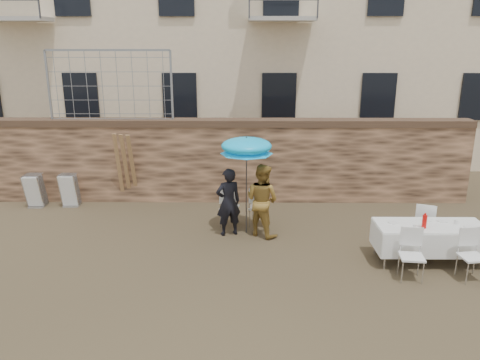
{
  "coord_description": "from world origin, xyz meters",
  "views": [
    {
      "loc": [
        0.49,
        -7.27,
        4.22
      ],
      "look_at": [
        0.4,
        2.2,
        1.4
      ],
      "focal_mm": 35.0,
      "sensor_mm": 36.0,
      "label": 1
    }
  ],
  "objects_px": {
    "woman_dress": "(262,200)",
    "table_chair_front_left": "(412,255)",
    "umbrella": "(247,149)",
    "chair_stack_right": "(71,188)",
    "couple_chair_left": "(229,206)",
    "man_suit": "(228,202)",
    "soda_bottle": "(424,222)",
    "banquet_table": "(431,227)",
    "table_chair_front_right": "(473,256)",
    "couple_chair_right": "(259,206)",
    "chair_stack_left": "(38,188)",
    "table_chair_back": "(425,224)"
  },
  "relations": [
    {
      "from": "banquet_table",
      "to": "chair_stack_right",
      "type": "bearing_deg",
      "value": 158.43
    },
    {
      "from": "man_suit",
      "to": "soda_bottle",
      "type": "height_order",
      "value": "man_suit"
    },
    {
      "from": "man_suit",
      "to": "umbrella",
      "type": "bearing_deg",
      "value": 174.22
    },
    {
      "from": "table_chair_front_left",
      "to": "table_chair_front_right",
      "type": "distance_m",
      "value": 1.1
    },
    {
      "from": "banquet_table",
      "to": "couple_chair_left",
      "type": "bearing_deg",
      "value": 155.14
    },
    {
      "from": "banquet_table",
      "to": "chair_stack_left",
      "type": "relative_size",
      "value": 2.28
    },
    {
      "from": "couple_chair_left",
      "to": "couple_chair_right",
      "type": "xyz_separation_m",
      "value": [
        0.7,
        0.0,
        0.0
      ]
    },
    {
      "from": "woman_dress",
      "to": "table_chair_front_left",
      "type": "xyz_separation_m",
      "value": [
        2.66,
        -2.06,
        -0.35
      ]
    },
    {
      "from": "couple_chair_right",
      "to": "soda_bottle",
      "type": "bearing_deg",
      "value": 161.25
    },
    {
      "from": "table_chair_front_left",
      "to": "umbrella",
      "type": "bearing_deg",
      "value": 151.09
    },
    {
      "from": "umbrella",
      "to": "table_chair_back",
      "type": "distance_m",
      "value": 4.14
    },
    {
      "from": "couple_chair_right",
      "to": "table_chair_front_left",
      "type": "relative_size",
      "value": 1.0
    },
    {
      "from": "woman_dress",
      "to": "chair_stack_right",
      "type": "distance_m",
      "value": 5.38
    },
    {
      "from": "table_chair_front_left",
      "to": "table_chair_back",
      "type": "bearing_deg",
      "value": 69.44
    },
    {
      "from": "woman_dress",
      "to": "couple_chair_left",
      "type": "height_order",
      "value": "woman_dress"
    },
    {
      "from": "chair_stack_left",
      "to": "chair_stack_right",
      "type": "xyz_separation_m",
      "value": [
        0.9,
        0.0,
        0.0
      ]
    },
    {
      "from": "man_suit",
      "to": "table_chair_front_right",
      "type": "height_order",
      "value": "man_suit"
    },
    {
      "from": "chair_stack_left",
      "to": "couple_chair_right",
      "type": "bearing_deg",
      "value": -13.52
    },
    {
      "from": "table_chair_front_right",
      "to": "soda_bottle",
      "type": "bearing_deg",
      "value": 131.11
    },
    {
      "from": "umbrella",
      "to": "couple_chair_right",
      "type": "xyz_separation_m",
      "value": [
        0.3,
        0.45,
        -1.49
      ]
    },
    {
      "from": "soda_bottle",
      "to": "table_chair_front_left",
      "type": "height_order",
      "value": "soda_bottle"
    },
    {
      "from": "umbrella",
      "to": "banquet_table",
      "type": "bearing_deg",
      "value": -21.31
    },
    {
      "from": "man_suit",
      "to": "soda_bottle",
      "type": "xyz_separation_m",
      "value": [
        3.81,
        -1.46,
        0.13
      ]
    },
    {
      "from": "umbrella",
      "to": "soda_bottle",
      "type": "bearing_deg",
      "value": -24.56
    },
    {
      "from": "umbrella",
      "to": "soda_bottle",
      "type": "height_order",
      "value": "umbrella"
    },
    {
      "from": "chair_stack_right",
      "to": "chair_stack_left",
      "type": "bearing_deg",
      "value": 180.0
    },
    {
      "from": "woman_dress",
      "to": "umbrella",
      "type": "distance_m",
      "value": 1.2
    },
    {
      "from": "woman_dress",
      "to": "umbrella",
      "type": "xyz_separation_m",
      "value": [
        -0.35,
        0.1,
        1.14
      ]
    },
    {
      "from": "umbrella",
      "to": "chair_stack_right",
      "type": "xyz_separation_m",
      "value": [
        -4.65,
        1.86,
        -1.51
      ]
    },
    {
      "from": "man_suit",
      "to": "chair_stack_right",
      "type": "height_order",
      "value": "man_suit"
    },
    {
      "from": "man_suit",
      "to": "chair_stack_left",
      "type": "distance_m",
      "value": 5.52
    },
    {
      "from": "woman_dress",
      "to": "table_chair_front_left",
      "type": "height_order",
      "value": "woman_dress"
    },
    {
      "from": "couple_chair_left",
      "to": "table_chair_back",
      "type": "height_order",
      "value": "same"
    },
    {
      "from": "table_chair_front_left",
      "to": "man_suit",
      "type": "bearing_deg",
      "value": 155.62
    },
    {
      "from": "table_chair_front_left",
      "to": "table_chair_front_right",
      "type": "xyz_separation_m",
      "value": [
        1.1,
        0.0,
        0.0
      ]
    },
    {
      "from": "soda_bottle",
      "to": "couple_chair_left",
      "type": "bearing_deg",
      "value": 152.21
    },
    {
      "from": "couple_chair_left",
      "to": "man_suit",
      "type": "bearing_deg",
      "value": 99.01
    },
    {
      "from": "banquet_table",
      "to": "table_chair_front_right",
      "type": "height_order",
      "value": "table_chair_front_right"
    },
    {
      "from": "table_chair_front_left",
      "to": "chair_stack_right",
      "type": "xyz_separation_m",
      "value": [
        -7.66,
        4.01,
        -0.02
      ]
    },
    {
      "from": "man_suit",
      "to": "woman_dress",
      "type": "relative_size",
      "value": 0.94
    },
    {
      "from": "woman_dress",
      "to": "table_chair_front_left",
      "type": "relative_size",
      "value": 1.72
    },
    {
      "from": "couple_chair_left",
      "to": "couple_chair_right",
      "type": "relative_size",
      "value": 1.0
    },
    {
      "from": "woman_dress",
      "to": "table_chair_back",
      "type": "xyz_separation_m",
      "value": [
        3.46,
        -0.51,
        -0.35
      ]
    },
    {
      "from": "table_chair_front_right",
      "to": "couple_chair_left",
      "type": "bearing_deg",
      "value": 141.67
    },
    {
      "from": "couple_chair_right",
      "to": "chair_stack_left",
      "type": "relative_size",
      "value": 1.04
    },
    {
      "from": "table_chair_front_right",
      "to": "table_chair_back",
      "type": "xyz_separation_m",
      "value": [
        -0.3,
        1.55,
        0.0
      ]
    },
    {
      "from": "soda_bottle",
      "to": "table_chair_front_left",
      "type": "xyz_separation_m",
      "value": [
        -0.4,
        -0.6,
        -0.43
      ]
    },
    {
      "from": "couple_chair_left",
      "to": "table_chair_front_right",
      "type": "distance_m",
      "value": 5.21
    },
    {
      "from": "couple_chair_right",
      "to": "chair_stack_left",
      "type": "bearing_deg",
      "value": 0.58
    },
    {
      "from": "soda_bottle",
      "to": "table_chair_front_right",
      "type": "height_order",
      "value": "soda_bottle"
    }
  ]
}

